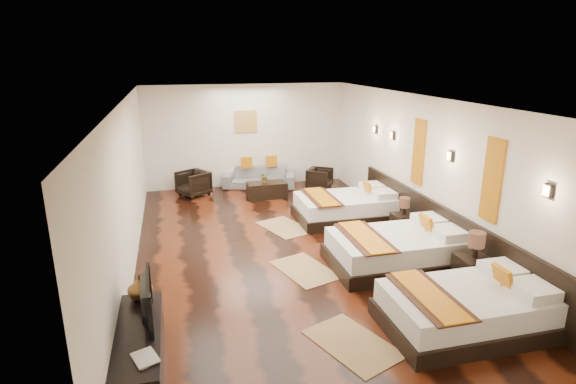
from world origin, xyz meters
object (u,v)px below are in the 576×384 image
object	(u,v)px
sofa	(259,177)
bed_mid	(398,249)
bed_far	(347,207)
bed_near	(467,308)
nightstand_a	(473,269)
armchair_left	(193,183)
tv	(141,300)
armchair_right	(320,179)
table_plant	(265,177)
tv_console	(140,352)
figurine	(140,287)
nightstand_b	(403,222)
book	(134,362)
coffee_table	(267,190)

from	to	relation	value
sofa	bed_mid	bearing A→B (deg)	-60.01
bed_far	bed_near	bearing A→B (deg)	-90.00
nightstand_a	armchair_left	xyz separation A→B (m)	(-3.97, 6.16, -0.00)
tv	armchair_right	size ratio (longest dim) A/B	1.43
armchair_left	table_plant	xyz separation A→B (m)	(1.77, -0.65, 0.22)
bed_mid	bed_far	bearing A→B (deg)	90.04
bed_near	tv_console	bearing A→B (deg)	178.59
figurine	armchair_right	distance (m)	7.48
sofa	table_plant	distance (m)	1.05
table_plant	sofa	bearing A→B (deg)	87.20
nightstand_a	nightstand_b	world-z (taller)	nightstand_a
nightstand_b	tv	size ratio (longest dim) A/B	0.89
figurine	bed_mid	bearing A→B (deg)	15.07
bed_far	tv	world-z (taller)	tv
nightstand_b	armchair_right	size ratio (longest dim) A/B	1.28
nightstand_a	book	bearing A→B (deg)	-164.09
tv_console	coffee_table	xyz separation A→B (m)	(2.79, 6.35, -0.08)
bed_near	bed_far	distance (m)	4.42
nightstand_b	coffee_table	world-z (taller)	nightstand_b
tv_console	tv	xyz separation A→B (m)	(0.05, 0.23, 0.53)
bed_far	book	xyz separation A→B (m)	(-4.20, -4.90, 0.28)
bed_near	table_plant	distance (m)	6.62
nightstand_b	coffee_table	distance (m)	3.89
tv_console	armchair_left	xyz separation A→B (m)	(0.97, 7.00, 0.05)
nightstand_a	nightstand_b	distance (m)	2.28
nightstand_a	tv_console	distance (m)	5.01
armchair_right	figurine	bearing A→B (deg)	179.45
bed_mid	nightstand_b	bearing A→B (deg)	58.93
bed_mid	book	world-z (taller)	bed_mid
bed_mid	bed_near	bearing A→B (deg)	-90.04
tv	book	world-z (taller)	tv
nightstand_a	figurine	bearing A→B (deg)	-178.98
bed_near	coffee_table	world-z (taller)	bed_near
nightstand_b	table_plant	size ratio (longest dim) A/B	2.78
bed_near	sofa	distance (m)	7.60
armchair_left	table_plant	size ratio (longest dim) A/B	2.48
tv	armchair_left	size ratio (longest dim) A/B	1.25
sofa	nightstand_b	bearing A→B (deg)	-47.54
bed_far	nightstand_a	distance (m)	3.57
armchair_left	armchair_right	size ratio (longest dim) A/B	1.14
bed_far	armchair_right	xyz separation A→B (m)	(0.18, 2.47, 0.00)
table_plant	armchair_right	bearing A→B (deg)	15.25
figurine	armchair_left	distance (m)	6.34
armchair_right	tv	bearing A→B (deg)	-178.08
figurine	sofa	size ratio (longest dim) A/B	0.17
armchair_left	table_plant	world-z (taller)	table_plant
bed_far	figurine	world-z (taller)	figurine
bed_far	nightstand_b	size ratio (longest dim) A/B	2.72
bed_near	bed_mid	world-z (taller)	bed_mid
bed_far	book	size ratio (longest dim) A/B	7.27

